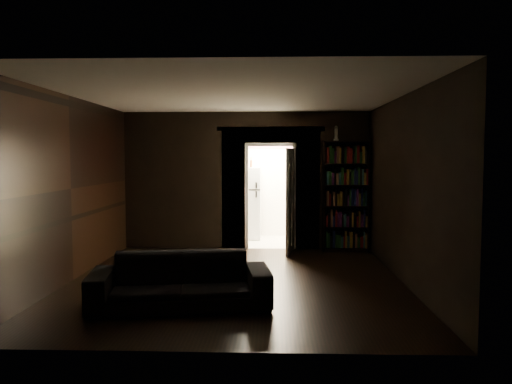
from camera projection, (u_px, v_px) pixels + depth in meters
ground at (236, 281)px, 7.55m from camera, size 5.50×5.50×0.00m
room_walls at (240, 169)px, 8.50m from camera, size 5.02×5.61×2.84m
kitchen_alcove at (271, 187)px, 11.30m from camera, size 2.20×1.80×2.60m
sofa at (181, 272)px, 6.28m from camera, size 2.36×1.29×0.86m
bookshelf at (345, 196)px, 9.94m from camera, size 0.96×0.61×2.20m
refrigerator at (245, 203)px, 11.51m from camera, size 0.84×0.79×1.65m
door at (290, 201)px, 9.75m from camera, size 0.21×0.84×2.05m
figurine at (336, 133)px, 9.93m from camera, size 0.11×0.11×0.30m
bottles at (241, 162)px, 11.34m from camera, size 0.56×0.28×0.23m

